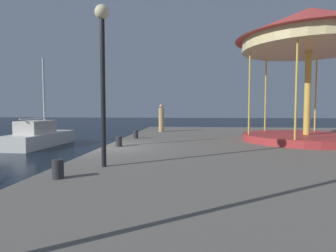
# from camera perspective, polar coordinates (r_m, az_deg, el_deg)

# --- Properties ---
(ground_plane) EXTENTS (120.00, 120.00, 0.00)m
(ground_plane) POSITION_cam_1_polar(r_m,az_deg,el_deg) (11.26, -13.10, -8.16)
(ground_plane) COLOR black
(quay_dock) EXTENTS (14.46, 24.14, 0.80)m
(quay_dock) POSITION_cam_1_polar(r_m,az_deg,el_deg) (11.29, 24.63, -6.29)
(quay_dock) COLOR slate
(quay_dock) RESTS_ON ground
(sailboat_white) EXTENTS (2.04, 5.42, 5.37)m
(sailboat_white) POSITION_cam_1_polar(r_m,az_deg,el_deg) (18.55, -24.79, -1.96)
(sailboat_white) COLOR white
(sailboat_white) RESTS_ON ground
(carousel) EXTENTS (6.38, 6.38, 5.88)m
(carousel) POSITION_cam_1_polar(r_m,az_deg,el_deg) (14.32, 26.74, 15.08)
(carousel) COLOR #B23333
(carousel) RESTS_ON quay_dock
(lamp_post_mid_promenade) EXTENTS (0.36, 0.36, 4.01)m
(lamp_post_mid_promenade) POSITION_cam_1_polar(r_m,az_deg,el_deg) (7.32, -13.16, 13.70)
(lamp_post_mid_promenade) COLOR black
(lamp_post_mid_promenade) RESTS_ON quay_dock
(bollard_center) EXTENTS (0.24, 0.24, 0.40)m
(bollard_center) POSITION_cam_1_polar(r_m,az_deg,el_deg) (13.93, -6.56, -1.69)
(bollard_center) COLOR #2D2D33
(bollard_center) RESTS_ON quay_dock
(bollard_north) EXTENTS (0.24, 0.24, 0.40)m
(bollard_north) POSITION_cam_1_polar(r_m,az_deg,el_deg) (6.37, -21.46, -8.14)
(bollard_north) COLOR #2D2D33
(bollard_north) RESTS_ON quay_dock
(bollard_south) EXTENTS (0.24, 0.24, 0.40)m
(bollard_south) POSITION_cam_1_polar(r_m,az_deg,el_deg) (11.03, -9.93, -3.09)
(bollard_south) COLOR #2D2D33
(bollard_south) RESTS_ON quay_dock
(person_far_corner) EXTENTS (0.34, 0.34, 1.75)m
(person_far_corner) POSITION_cam_1_polar(r_m,az_deg,el_deg) (17.90, -1.38, 1.47)
(person_far_corner) COLOR tan
(person_far_corner) RESTS_ON quay_dock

